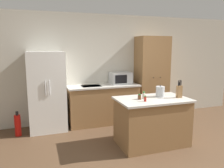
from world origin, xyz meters
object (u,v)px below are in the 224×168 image
at_px(pantry_cabinet, 152,78).
at_px(kettle, 160,92).
at_px(microwave, 120,78).
at_px(refrigerator, 47,92).
at_px(knife_block, 179,91).
at_px(spice_bottle_short_red, 139,97).
at_px(spice_bottle_tall_dark, 145,99).
at_px(fire_extinguisher, 18,125).
at_px(spice_bottle_amber_oil, 144,95).

relative_size(pantry_cabinet, kettle, 9.30).
height_order(microwave, kettle, microwave).
height_order(refrigerator, microwave, refrigerator).
bearing_deg(refrigerator, pantry_cabinet, 1.46).
distance_m(refrigerator, microwave, 1.76).
distance_m(pantry_cabinet, knife_block, 1.58).
bearing_deg(microwave, spice_bottle_short_red, -97.63).
relative_size(microwave, spice_bottle_tall_dark, 4.81).
bearing_deg(microwave, fire_extinguisher, -173.64).
height_order(spice_bottle_short_red, spice_bottle_amber_oil, spice_bottle_amber_oil).
bearing_deg(refrigerator, knife_block, -32.80).
distance_m(refrigerator, knife_block, 2.75).
bearing_deg(kettle, spice_bottle_short_red, -170.97).
relative_size(refrigerator, knife_block, 5.14).
bearing_deg(kettle, microwave, 100.93).
bearing_deg(spice_bottle_tall_dark, knife_block, 4.48).
bearing_deg(spice_bottle_short_red, microwave, 82.37).
xyz_separation_m(spice_bottle_amber_oil, kettle, (0.37, 0.06, 0.04)).
bearing_deg(knife_block, microwave, 109.53).
distance_m(knife_block, kettle, 0.35).
distance_m(spice_bottle_short_red, fire_extinguisher, 2.58).
bearing_deg(fire_extinguisher, kettle, -23.41).
relative_size(refrigerator, fire_extinguisher, 3.32).
height_order(spice_bottle_short_red, fire_extinguisher, spice_bottle_short_red).
distance_m(microwave, kettle, 1.43).
bearing_deg(spice_bottle_amber_oil, pantry_cabinet, 56.35).
height_order(refrigerator, kettle, refrigerator).
height_order(spice_bottle_short_red, kettle, kettle).
relative_size(microwave, spice_bottle_short_red, 4.98).
relative_size(knife_block, spice_bottle_tall_dark, 3.26).
distance_m(knife_block, spice_bottle_short_red, 0.77).
relative_size(spice_bottle_amber_oil, fire_extinguisher, 0.26).
height_order(knife_block, spice_bottle_amber_oil, knife_block).
distance_m(knife_block, spice_bottle_tall_dark, 0.74).
height_order(refrigerator, knife_block, refrigerator).
relative_size(pantry_cabinet, spice_bottle_amber_oil, 15.34).
xyz_separation_m(spice_bottle_tall_dark, spice_bottle_short_red, (-0.03, 0.17, -0.00)).
height_order(refrigerator, spice_bottle_short_red, refrigerator).
xyz_separation_m(refrigerator, pantry_cabinet, (2.59, 0.07, 0.18)).
relative_size(refrigerator, kettle, 7.70).
relative_size(refrigerator, spice_bottle_amber_oil, 12.71).
relative_size(spice_bottle_short_red, fire_extinguisher, 0.19).
xyz_separation_m(pantry_cabinet, kettle, (-0.57, -1.37, -0.06)).
bearing_deg(spice_bottle_amber_oil, fire_extinguisher, 152.11).
relative_size(spice_bottle_tall_dark, fire_extinguisher, 0.20).
height_order(pantry_cabinet, microwave, pantry_cabinet).
bearing_deg(spice_bottle_tall_dark, spice_bottle_short_red, 99.14).
distance_m(pantry_cabinet, microwave, 0.85).
relative_size(pantry_cabinet, fire_extinguisher, 4.01).
distance_m(refrigerator, spice_bottle_short_red, 2.07).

